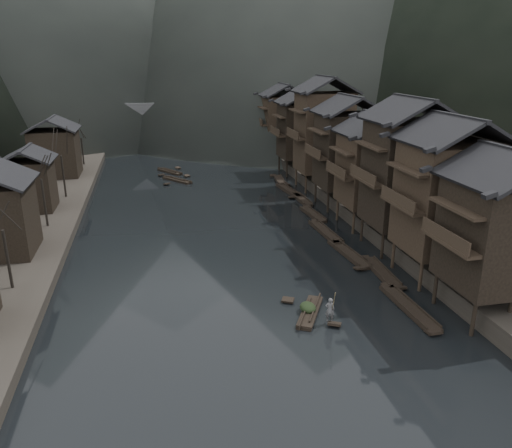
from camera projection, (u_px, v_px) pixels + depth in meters
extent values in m
plane|color=black|center=(241.00, 289.00, 41.07)|extent=(300.00, 300.00, 0.00)
cube|color=#2D2823|center=(401.00, 163.00, 84.68)|extent=(40.00, 200.00, 1.80)
cylinder|color=black|center=(474.00, 319.00, 33.80)|extent=(0.30, 0.30, 2.90)
cylinder|color=black|center=(435.00, 288.00, 38.24)|extent=(0.30, 0.30, 2.90)
cylinder|color=black|center=(509.00, 315.00, 34.33)|extent=(0.30, 0.30, 2.90)
cylinder|color=black|center=(467.00, 285.00, 38.78)|extent=(0.30, 0.30, 2.90)
cube|color=black|center=(502.00, 234.00, 34.99)|extent=(7.00, 6.00, 7.54)
cube|color=black|center=(450.00, 243.00, 34.33)|extent=(1.20, 5.70, 0.25)
cylinder|color=black|center=(421.00, 276.00, 40.28)|extent=(0.30, 0.30, 2.90)
cylinder|color=black|center=(393.00, 254.00, 44.73)|extent=(0.30, 0.30, 2.90)
cylinder|color=black|center=(451.00, 273.00, 40.82)|extent=(0.30, 0.30, 2.90)
cylinder|color=black|center=(421.00, 252.00, 45.26)|extent=(0.30, 0.30, 2.90)
cube|color=black|center=(447.00, 197.00, 41.24)|extent=(7.00, 6.00, 9.00)
cube|color=black|center=(402.00, 205.00, 40.61)|extent=(1.20, 5.70, 0.25)
cylinder|color=black|center=(382.00, 246.00, 46.76)|extent=(0.30, 0.30, 2.90)
cylinder|color=black|center=(362.00, 229.00, 51.21)|extent=(0.30, 0.30, 2.90)
cylinder|color=black|center=(409.00, 243.00, 47.30)|extent=(0.30, 0.30, 2.90)
cylinder|color=black|center=(387.00, 227.00, 51.75)|extent=(0.30, 0.30, 2.90)
cube|color=black|center=(407.00, 173.00, 47.59)|extent=(7.00, 6.00, 9.88)
cube|color=black|center=(367.00, 180.00, 46.96)|extent=(1.20, 5.70, 0.25)
cylinder|color=black|center=(353.00, 222.00, 53.25)|extent=(0.30, 0.30, 2.90)
cylinder|color=black|center=(337.00, 209.00, 57.70)|extent=(0.30, 0.30, 2.90)
cylinder|color=black|center=(377.00, 221.00, 53.79)|extent=(0.30, 0.30, 2.90)
cylinder|color=black|center=(360.00, 208.00, 58.23)|extent=(0.30, 0.30, 2.90)
cube|color=black|center=(375.00, 169.00, 54.43)|extent=(7.00, 6.00, 7.65)
cube|color=black|center=(340.00, 174.00, 53.77)|extent=(1.20, 5.70, 0.25)
cylinder|color=black|center=(328.00, 202.00, 60.66)|extent=(0.30, 0.30, 2.90)
cylinder|color=black|center=(316.00, 192.00, 65.11)|extent=(0.30, 0.30, 2.90)
cylinder|color=black|center=(349.00, 201.00, 61.20)|extent=(0.30, 0.30, 2.90)
cylinder|color=black|center=(335.00, 191.00, 65.64)|extent=(0.30, 0.30, 2.90)
cube|color=black|center=(347.00, 150.00, 61.64)|extent=(7.00, 6.00, 8.92)
cube|color=black|center=(316.00, 155.00, 61.00)|extent=(1.20, 5.70, 0.25)
cylinder|color=black|center=(306.00, 184.00, 69.00)|extent=(0.30, 0.30, 2.90)
cylinder|color=black|center=(296.00, 176.00, 73.44)|extent=(0.30, 0.30, 2.90)
cylinder|color=black|center=(325.00, 183.00, 69.54)|extent=(0.30, 0.30, 2.90)
cylinder|color=black|center=(314.00, 175.00, 73.98)|extent=(0.30, 0.30, 2.90)
cube|color=black|center=(324.00, 132.00, 69.67)|extent=(7.00, 6.00, 10.79)
cube|color=black|center=(296.00, 137.00, 69.06)|extent=(1.20, 5.70, 0.25)
cylinder|color=black|center=(287.00, 169.00, 78.26)|extent=(0.30, 0.30, 2.90)
cylinder|color=black|center=(279.00, 163.00, 82.71)|extent=(0.30, 0.30, 2.90)
cylinder|color=black|center=(304.00, 168.00, 78.80)|extent=(0.30, 0.30, 2.90)
cylinder|color=black|center=(295.00, 162.00, 83.25)|extent=(0.30, 0.30, 2.90)
cube|color=black|center=(302.00, 131.00, 79.31)|extent=(7.00, 6.00, 8.44)
cube|color=black|center=(278.00, 134.00, 78.67)|extent=(1.20, 5.70, 0.25)
cylinder|color=black|center=(269.00, 155.00, 89.38)|extent=(0.30, 0.30, 2.90)
cylinder|color=black|center=(263.00, 150.00, 93.82)|extent=(0.30, 0.30, 2.90)
cylinder|color=black|center=(284.00, 154.00, 89.91)|extent=(0.30, 0.30, 2.90)
cylinder|color=black|center=(277.00, 149.00, 94.36)|extent=(0.30, 0.30, 2.90)
cube|color=black|center=(283.00, 121.00, 90.39)|extent=(7.00, 6.00, 8.67)
cube|color=black|center=(261.00, 124.00, 89.75)|extent=(1.20, 5.70, 0.25)
cube|color=black|center=(30.00, 183.00, 57.97)|extent=(5.00, 5.00, 5.80)
cube|color=black|center=(55.00, 151.00, 74.48)|extent=(6.50, 6.50, 6.80)
cylinder|color=black|center=(19.00, 255.00, 38.44)|extent=(0.24, 0.24, 4.79)
cylinder|color=black|center=(52.00, 200.00, 52.51)|extent=(0.24, 0.24, 5.13)
cylinder|color=black|center=(68.00, 174.00, 63.44)|extent=(0.24, 0.24, 5.35)
cylinder|color=black|center=(86.00, 150.00, 82.50)|extent=(0.24, 0.24, 4.35)
cube|color=black|center=(409.00, 308.00, 37.66)|extent=(1.28, 7.52, 0.30)
cube|color=black|center=(409.00, 306.00, 37.60)|extent=(1.33, 7.37, 0.10)
cube|color=black|center=(388.00, 286.00, 40.96)|extent=(0.96, 0.94, 0.36)
cube|color=black|center=(433.00, 331.00, 34.27)|extent=(0.96, 0.94, 0.36)
cube|color=black|center=(381.00, 273.00, 43.73)|extent=(1.40, 6.64, 0.30)
cube|color=black|center=(381.00, 271.00, 43.67)|extent=(1.45, 6.51, 0.10)
cube|color=black|center=(365.00, 258.00, 46.59)|extent=(0.97, 0.85, 0.34)
cube|color=black|center=(400.00, 287.00, 40.79)|extent=(0.97, 0.85, 0.34)
cube|color=black|center=(349.00, 254.00, 47.81)|extent=(1.76, 7.31, 0.30)
cube|color=black|center=(349.00, 252.00, 47.75)|extent=(1.80, 7.17, 0.10)
cube|color=black|center=(339.00, 240.00, 51.03)|extent=(1.01, 0.97, 0.36)
cube|color=black|center=(360.00, 267.00, 44.50)|extent=(1.01, 0.97, 0.36)
cube|color=black|center=(325.00, 232.00, 53.64)|extent=(1.47, 7.49, 0.30)
cube|color=black|center=(325.00, 231.00, 53.58)|extent=(1.52, 7.35, 0.10)
cube|color=black|center=(316.00, 221.00, 56.94)|extent=(0.98, 0.96, 0.36)
cube|color=black|center=(336.00, 243.00, 50.25)|extent=(0.98, 0.96, 0.36)
cube|color=black|center=(313.00, 215.00, 59.59)|extent=(1.55, 6.06, 0.30)
cube|color=black|center=(313.00, 213.00, 59.54)|extent=(1.59, 5.94, 0.10)
cube|color=black|center=(307.00, 207.00, 62.25)|extent=(0.99, 0.81, 0.33)
cube|color=black|center=(319.00, 221.00, 56.85)|extent=(0.99, 0.81, 0.33)
cube|color=black|center=(302.00, 200.00, 65.78)|extent=(1.28, 5.88, 0.30)
cube|color=black|center=(302.00, 198.00, 65.73)|extent=(1.33, 5.77, 0.10)
cube|color=black|center=(296.00, 193.00, 68.36)|extent=(0.96, 0.75, 0.32)
cube|color=black|center=(307.00, 205.00, 63.12)|extent=(0.96, 0.75, 0.32)
cube|color=black|center=(288.00, 191.00, 70.09)|extent=(2.00, 7.42, 0.30)
cube|color=black|center=(289.00, 189.00, 70.03)|extent=(2.04, 7.28, 0.10)
cube|color=black|center=(285.00, 184.00, 73.37)|extent=(1.04, 1.01, 0.36)
cube|color=black|center=(292.00, 196.00, 66.72)|extent=(1.04, 1.01, 0.36)
cube|color=black|center=(280.00, 180.00, 75.93)|extent=(1.80, 6.19, 0.30)
cube|color=black|center=(280.00, 179.00, 75.88)|extent=(1.84, 6.08, 0.10)
cube|color=black|center=(273.00, 175.00, 78.52)|extent=(1.02, 0.86, 0.33)
cube|color=black|center=(287.00, 184.00, 73.26)|extent=(1.02, 0.86, 0.33)
cube|color=black|center=(177.00, 180.00, 76.07)|extent=(4.26, 5.29, 0.30)
cube|color=black|center=(177.00, 179.00, 76.02)|extent=(4.23, 5.23, 0.10)
cube|color=black|center=(187.00, 175.00, 78.44)|extent=(1.11, 1.09, 0.32)
cube|color=black|center=(167.00, 183.00, 73.61)|extent=(1.11, 1.09, 0.32)
cube|color=black|center=(170.00, 172.00, 81.58)|extent=(3.89, 5.37, 0.30)
cube|color=black|center=(170.00, 170.00, 81.52)|extent=(3.88, 5.30, 0.10)
cube|color=black|center=(178.00, 167.00, 83.97)|extent=(1.10, 1.05, 0.32)
cube|color=black|center=(161.00, 174.00, 79.10)|extent=(1.10, 1.05, 0.32)
cube|color=black|center=(185.00, 153.00, 96.83)|extent=(2.96, 5.94, 0.30)
cube|color=black|center=(185.00, 152.00, 96.77)|extent=(2.97, 5.85, 0.10)
cube|color=black|center=(189.00, 150.00, 99.46)|extent=(1.05, 0.98, 0.32)
cube|color=black|center=(181.00, 155.00, 94.10)|extent=(1.05, 0.98, 0.32)
cube|color=black|center=(158.00, 147.00, 103.75)|extent=(2.59, 5.74, 0.30)
cube|color=black|center=(158.00, 146.00, 103.69)|extent=(2.61, 5.65, 0.10)
cube|color=black|center=(154.00, 144.00, 105.98)|extent=(1.02, 0.92, 0.32)
cube|color=black|center=(162.00, 148.00, 101.43)|extent=(1.02, 0.92, 0.32)
cube|color=#4C4C4F|center=(180.00, 110.00, 105.45)|extent=(40.00, 6.00, 1.60)
cube|color=#4C4C4F|center=(180.00, 105.00, 102.53)|extent=(40.00, 0.50, 1.00)
cube|color=#4C4C4F|center=(179.00, 103.00, 107.53)|extent=(40.00, 0.50, 1.00)
cube|color=#4C4C4F|center=(113.00, 131.00, 104.00)|extent=(3.20, 6.00, 6.40)
cube|color=#4C4C4F|center=(159.00, 130.00, 105.85)|extent=(3.20, 6.00, 6.40)
cube|color=#4C4C4F|center=(202.00, 128.00, 107.62)|extent=(3.20, 6.00, 6.40)
cube|color=#4C4C4F|center=(245.00, 127.00, 109.48)|extent=(3.20, 6.00, 6.40)
cube|color=black|center=(310.00, 312.00, 37.01)|extent=(3.30, 4.88, 0.30)
cube|color=black|center=(310.00, 310.00, 36.95)|extent=(3.30, 4.82, 0.10)
cube|color=black|center=(288.00, 299.00, 38.68)|extent=(1.10, 0.98, 0.30)
cube|color=black|center=(335.00, 323.00, 35.24)|extent=(1.10, 0.98, 0.30)
ellipsoid|color=black|center=(308.00, 303.00, 36.98)|extent=(1.19, 1.55, 0.71)
imported|color=#58585B|center=(330.00, 307.00, 35.25)|extent=(0.79, 0.64, 1.86)
cylinder|color=#8C7A51|center=(335.00, 271.00, 34.42)|extent=(0.74, 2.45, 3.57)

